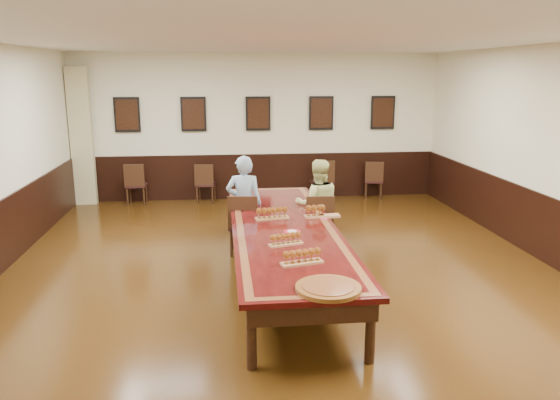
{
  "coord_description": "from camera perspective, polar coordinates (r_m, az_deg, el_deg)",
  "views": [
    {
      "loc": [
        -0.82,
        -7.07,
        2.8
      ],
      "look_at": [
        0.0,
        0.5,
        1.0
      ],
      "focal_mm": 35.0,
      "sensor_mm": 36.0,
      "label": 1
    }
  ],
  "objects": [
    {
      "name": "wainscoting",
      "position": [
        7.48,
        0.41,
        -4.61
      ],
      "size": [
        8.0,
        10.0,
        1.0
      ],
      "color": "black",
      "rests_on": "floor"
    },
    {
      "name": "chair_man",
      "position": [
        8.54,
        -3.79,
        -2.47
      ],
      "size": [
        0.51,
        0.54,
        0.97
      ],
      "primitive_type": null,
      "rotation": [
        0.0,
        0.0,
        3.02
      ],
      "color": "black",
      "rests_on": "floor"
    },
    {
      "name": "flight_d",
      "position": [
        5.96,
        2.32,
        -6.0
      ],
      "size": [
        0.49,
        0.25,
        0.17
      ],
      "color": "#9F6B42",
      "rests_on": "conference_table"
    },
    {
      "name": "person_woman",
      "position": [
        8.7,
        3.94,
        -0.5
      ],
      "size": [
        0.74,
        0.59,
        1.46
      ],
      "primitive_type": "imported",
      "rotation": [
        0.0,
        0.0,
        3.11
      ],
      "color": "#D4DD8A",
      "rests_on": "floor"
    },
    {
      "name": "posters",
      "position": [
        12.07,
        -2.3,
        9.01
      ],
      "size": [
        6.14,
        0.04,
        0.74
      ],
      "color": "black",
      "rests_on": "wall_back"
    },
    {
      "name": "red_plate_grp",
      "position": [
        7.1,
        1.26,
        -3.37
      ],
      "size": [
        0.22,
        0.22,
        0.03
      ],
      "color": "red",
      "rests_on": "conference_table"
    },
    {
      "name": "spare_chair_d",
      "position": [
        12.47,
        9.75,
        2.14
      ],
      "size": [
        0.49,
        0.51,
        0.86
      ],
      "primitive_type": null,
      "rotation": [
        0.0,
        0.0,
        2.92
      ],
      "color": "black",
      "rests_on": "floor"
    },
    {
      "name": "spare_chair_c",
      "position": [
        12.0,
        4.4,
        2.03
      ],
      "size": [
        0.49,
        0.53,
        0.93
      ],
      "primitive_type": null,
      "rotation": [
        0.0,
        0.0,
        3.27
      ],
      "color": "black",
      "rests_on": "floor"
    },
    {
      "name": "floor",
      "position": [
        7.65,
        0.41,
        -8.25
      ],
      "size": [
        8.0,
        10.0,
        0.02
      ],
      "primitive_type": "cube",
      "color": "black",
      "rests_on": "ground"
    },
    {
      "name": "ceiling",
      "position": [
        7.13,
        0.45,
        16.6
      ],
      "size": [
        8.0,
        10.0,
        0.02
      ],
      "primitive_type": "cube",
      "color": "white",
      "rests_on": "floor"
    },
    {
      "name": "flight_c",
      "position": [
        6.59,
        0.61,
        -4.15
      ],
      "size": [
        0.44,
        0.25,
        0.16
      ],
      "color": "#9F6B42",
      "rests_on": "conference_table"
    },
    {
      "name": "pink_phone",
      "position": [
        7.81,
        4.51,
        -1.91
      ],
      "size": [
        0.11,
        0.16,
        0.01
      ],
      "primitive_type": "cube",
      "rotation": [
        0.0,
        0.0,
        0.36
      ],
      "color": "#D5477F",
      "rests_on": "conference_table"
    },
    {
      "name": "wall_back",
      "position": [
        12.17,
        -2.31,
        7.63
      ],
      "size": [
        8.0,
        0.02,
        3.2
      ],
      "primitive_type": "cube",
      "color": "#EDEAC6",
      "rests_on": "floor"
    },
    {
      "name": "flight_b",
      "position": [
        7.85,
        4.11,
        -1.2
      ],
      "size": [
        0.52,
        0.19,
        0.19
      ],
      "color": "#9F6B42",
      "rests_on": "conference_table"
    },
    {
      "name": "spare_chair_b",
      "position": [
        12.0,
        -7.78,
        1.8
      ],
      "size": [
        0.46,
        0.5,
        0.87
      ],
      "primitive_type": null,
      "rotation": [
        0.0,
        0.0,
        3.0
      ],
      "color": "black",
      "rests_on": "floor"
    },
    {
      "name": "spare_chair_a",
      "position": [
        12.11,
        -14.78,
        1.67
      ],
      "size": [
        0.43,
        0.47,
        0.9
      ],
      "primitive_type": null,
      "rotation": [
        0.0,
        0.0,
        3.12
      ],
      "color": "black",
      "rests_on": "floor"
    },
    {
      "name": "flight_a",
      "position": [
        7.73,
        -0.84,
        -1.43
      ],
      "size": [
        0.5,
        0.22,
        0.18
      ],
      "color": "#9F6B42",
      "rests_on": "conference_table"
    },
    {
      "name": "carved_platter",
      "position": [
        5.32,
        5.06,
        -9.14
      ],
      "size": [
        0.66,
        0.66,
        0.05
      ],
      "color": "#5E3412",
      "rests_on": "conference_table"
    },
    {
      "name": "wall_front",
      "position": [
        2.52,
        14.18,
        -15.55
      ],
      "size": [
        8.0,
        0.02,
        3.2
      ],
      "primitive_type": "cube",
      "color": "#EDEAC6",
      "rests_on": "floor"
    },
    {
      "name": "conference_table",
      "position": [
        7.45,
        0.42,
        -3.79
      ],
      "size": [
        1.4,
        5.0,
        0.76
      ],
      "color": "black",
      "rests_on": "floor"
    },
    {
      "name": "curtain",
      "position": [
        12.32,
        -20.03,
        6.21
      ],
      "size": [
        0.45,
        0.18,
        2.9
      ],
      "primitive_type": "cube",
      "color": "#BEB582",
      "rests_on": "floor"
    },
    {
      "name": "chair_woman",
      "position": [
        8.67,
        4.01,
        -2.34
      ],
      "size": [
        0.45,
        0.49,
        0.93
      ],
      "primitive_type": null,
      "rotation": [
        0.0,
        0.0,
        3.11
      ],
      "color": "black",
      "rests_on": "floor"
    },
    {
      "name": "person_man",
      "position": [
        8.57,
        -3.77,
        -0.43
      ],
      "size": [
        0.6,
        0.43,
        1.54
      ],
      "primitive_type": "imported",
      "rotation": [
        0.0,
        0.0,
        3.02
      ],
      "color": "teal",
      "rests_on": "floor"
    }
  ]
}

